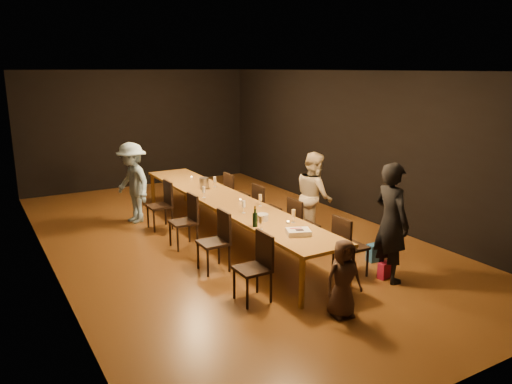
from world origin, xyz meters
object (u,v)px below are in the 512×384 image
chair_right_3 (237,194)px  man_blue (133,183)px  chair_right_0 (351,246)px  chair_left_2 (183,221)px  child (343,278)px  woman_tan (314,196)px  chair_right_2 (267,208)px  chair_left_0 (252,268)px  chair_right_1 (304,225)px  champagne_bottle (255,216)px  plate_stack (262,217)px  table (227,202)px  chair_left_3 (159,205)px  woman_birthday (391,222)px  ice_bucket (204,183)px  birthday_cake (298,232)px  chair_left_1 (213,242)px

chair_right_3 → man_blue: bearing=-108.6°
chair_right_0 → chair_left_2: bearing=-144.7°
chair_left_2 → child: bearing=-167.0°
chair_right_3 → woman_tan: woman_tan is taller
chair_right_2 → chair_left_0: same height
woman_tan → child: size_ratio=1.59×
chair_right_1 → chair_left_0: 2.08m
champagne_bottle → woman_tan: bearing=26.6°
child → chair_right_0: bearing=54.0°
champagne_bottle → plate_stack: bearing=39.3°
woman_tan → chair_right_1: bearing=147.9°
table → chair_left_3: bearing=125.3°
chair_right_3 → chair_right_2: bearing=-0.0°
chair_right_0 → champagne_bottle: 1.50m
table → woman_birthday: woman_birthday is taller
chair_right_0 → chair_left_3: size_ratio=1.00×
chair_left_0 → chair_left_2: (0.00, 2.40, 0.00)m
chair_left_3 → woman_tan: size_ratio=0.58×
chair_left_3 → ice_bucket: 0.96m
chair_right_1 → woman_birthday: size_ratio=0.53×
chair_right_2 → birthday_cake: chair_right_2 is taller
chair_right_1 → woman_birthday: (0.38, -1.61, 0.42)m
man_blue → plate_stack: 3.46m
chair_left_3 → chair_right_1: bearing=-144.7°
chair_left_3 → woman_tan: bearing=-131.1°
chair_right_0 → birthday_cake: size_ratio=2.30×
chair_right_0 → woman_birthday: size_ratio=0.53×
woman_tan → child: (-1.47, -2.58, -0.30)m
chair_left_1 → birthday_cake: 1.39m
chair_right_3 → plate_stack: bearing=-20.1°
chair_left_1 → ice_bucket: ice_bucket is taller
chair_left_3 → table: bearing=-144.7°
chair_right_3 → chair_left_1: same height
chair_right_1 → woman_tan: (0.54, 0.44, 0.34)m
chair_left_2 → chair_left_3: (0.00, 1.20, 0.00)m
birthday_cake → champagne_bottle: 0.73m
woman_tan → ice_bucket: size_ratio=7.65×
chair_right_2 → chair_left_1: size_ratio=1.00×
woman_birthday → man_blue: bearing=31.0°
chair_left_2 → chair_right_1: bearing=-125.2°
chair_right_3 → chair_left_1: 2.94m
chair_right_0 → chair_right_2: same height
chair_right_3 → champagne_bottle: (-1.21, -2.83, 0.44)m
chair_right_2 → chair_left_1: (-1.70, -1.20, 0.00)m
plate_stack → chair_right_2: bearing=56.1°
woman_tan → chair_right_0: bearing=-179.8°
chair_right_2 → champagne_bottle: bearing=-36.5°
chair_right_0 → woman_birthday: bearing=42.9°
plate_stack → table: bearing=85.6°
chair_right_0 → woman_birthday: woman_birthday is taller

